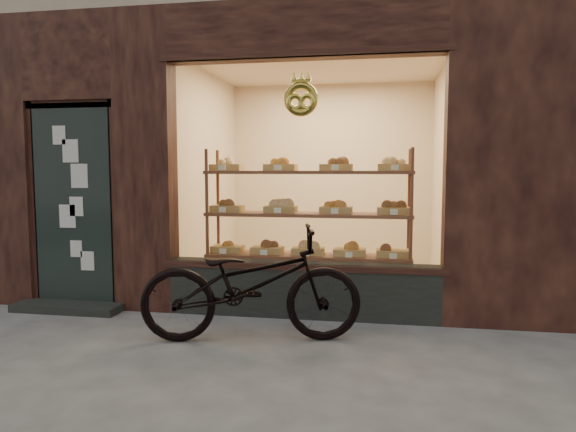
# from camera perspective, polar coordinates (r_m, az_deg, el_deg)

# --- Properties ---
(ground) EXTENTS (90.00, 90.00, 0.00)m
(ground) POSITION_cam_1_polar(r_m,az_deg,el_deg) (3.46, -11.85, -20.20)
(ground) COLOR #4C4C4C
(display_shelf) EXTENTS (2.20, 0.45, 1.70)m
(display_shelf) POSITION_cam_1_polar(r_m,az_deg,el_deg) (5.53, 2.24, -1.32)
(display_shelf) COLOR brown
(display_shelf) RESTS_ON ground
(bicycle) EXTENTS (1.99, 1.04, 1.00)m
(bicycle) POSITION_cam_1_polar(r_m,az_deg,el_deg) (4.46, -4.15, -7.54)
(bicycle) COLOR black
(bicycle) RESTS_ON ground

